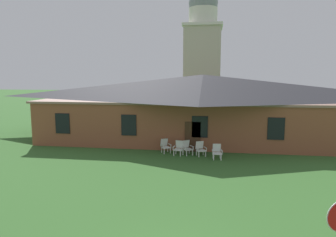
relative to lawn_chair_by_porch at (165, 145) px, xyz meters
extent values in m
cube|color=brown|center=(2.32, 5.62, 1.10)|extent=(25.22, 10.00, 3.20)
cube|color=#926D5E|center=(2.32, 5.62, 2.78)|extent=(25.73, 10.20, 0.16)
pyramid|color=#28282D|center=(2.32, 5.62, 3.85)|extent=(26.23, 10.40, 1.98)
cube|color=black|center=(-7.77, 0.59, 1.26)|extent=(1.10, 0.06, 1.50)
cube|color=black|center=(-2.72, 0.59, 1.26)|extent=(1.10, 0.06, 1.50)
cube|color=black|center=(2.32, 0.59, 1.26)|extent=(1.10, 0.06, 1.50)
cube|color=black|center=(7.37, 0.59, 1.26)|extent=(1.10, 0.06, 1.50)
cube|color=#422819|center=(1.84, 0.59, 0.55)|extent=(1.10, 0.06, 2.10)
cube|color=#BCB29E|center=(1.60, 22.19, 5.30)|extent=(4.80, 4.80, 11.61)
cube|color=silver|center=(1.60, 22.19, 11.29)|extent=(5.18, 5.18, 0.36)
cylinder|color=silver|center=(1.60, 22.19, 12.57)|extent=(3.80, 3.80, 2.20)
sphere|color=gray|center=(1.60, 22.19, 14.35)|extent=(3.88, 3.88, 3.88)
cube|color=silver|center=(0.38, -0.16, -0.32)|extent=(0.07, 0.07, 0.36)
cube|color=silver|center=(-0.01, -0.41, -0.32)|extent=(0.07, 0.07, 0.36)
cube|color=silver|center=(0.14, 0.21, -0.32)|extent=(0.07, 0.07, 0.36)
cube|color=silver|center=(-0.25, -0.04, -0.32)|extent=(0.07, 0.07, 0.36)
cube|color=silver|center=(0.07, -0.10, -0.11)|extent=(0.74, 0.73, 0.05)
cube|color=silver|center=(-0.10, 0.16, 0.19)|extent=(0.53, 0.44, 0.54)
cube|color=silver|center=(0.32, 0.04, 0.08)|extent=(0.30, 0.43, 0.03)
cube|color=silver|center=(0.41, -0.10, -0.03)|extent=(0.06, 0.06, 0.22)
cube|color=silver|center=(-0.17, -0.28, 0.08)|extent=(0.30, 0.43, 0.03)
cube|color=silver|center=(-0.08, -0.41, -0.03)|extent=(0.06, 0.06, 0.22)
cube|color=silver|center=(1.15, -0.85, -0.32)|extent=(0.06, 0.06, 0.36)
cube|color=silver|center=(0.70, -0.76, -0.32)|extent=(0.06, 0.06, 0.36)
cube|color=silver|center=(1.23, -0.42, -0.32)|extent=(0.06, 0.06, 0.36)
cube|color=silver|center=(0.78, -0.33, -0.32)|extent=(0.06, 0.06, 0.36)
cube|color=silver|center=(0.97, -0.59, -0.11)|extent=(0.63, 0.62, 0.05)
cube|color=silver|center=(1.03, -0.28, 0.19)|extent=(0.54, 0.29, 0.54)
cube|color=silver|center=(1.25, -0.67, 0.08)|extent=(0.15, 0.47, 0.03)
cube|color=silver|center=(1.21, -0.83, -0.03)|extent=(0.05, 0.05, 0.22)
cube|color=silver|center=(0.68, -0.55, 0.08)|extent=(0.15, 0.47, 0.03)
cube|color=silver|center=(0.64, -0.71, -0.03)|extent=(0.05, 0.05, 0.22)
cube|color=silver|center=(1.92, -0.47, -0.32)|extent=(0.07, 0.07, 0.36)
cube|color=silver|center=(1.54, -0.73, -0.32)|extent=(0.07, 0.07, 0.36)
cube|color=silver|center=(1.67, -0.10, -0.32)|extent=(0.07, 0.07, 0.36)
cube|color=silver|center=(1.29, -0.36, -0.32)|extent=(0.07, 0.07, 0.36)
cube|color=silver|center=(1.60, -0.42, -0.11)|extent=(0.74, 0.73, 0.05)
cube|color=silver|center=(1.43, -0.16, 0.19)|extent=(0.53, 0.45, 0.54)
cube|color=silver|center=(1.85, -0.27, 0.08)|extent=(0.32, 0.42, 0.03)
cube|color=silver|center=(1.95, -0.40, -0.03)|extent=(0.06, 0.06, 0.22)
cube|color=silver|center=(1.38, -0.60, 0.08)|extent=(0.32, 0.42, 0.03)
cube|color=silver|center=(1.47, -0.73, -0.03)|extent=(0.06, 0.06, 0.22)
cube|color=silver|center=(2.78, -0.72, -0.32)|extent=(0.07, 0.07, 0.36)
cube|color=silver|center=(2.35, -0.90, -0.32)|extent=(0.07, 0.07, 0.36)
cube|color=silver|center=(2.61, -0.31, -0.32)|extent=(0.07, 0.07, 0.36)
cube|color=silver|center=(2.18, -0.49, -0.32)|extent=(0.07, 0.07, 0.36)
cube|color=silver|center=(2.48, -0.61, -0.11)|extent=(0.70, 0.69, 0.05)
cube|color=silver|center=(2.36, -0.32, 0.19)|extent=(0.55, 0.37, 0.54)
cube|color=silver|center=(2.76, -0.51, 0.08)|extent=(0.24, 0.45, 0.03)
cube|color=silver|center=(2.82, -0.66, -0.03)|extent=(0.05, 0.05, 0.22)
cube|color=silver|center=(2.22, -0.74, 0.08)|extent=(0.24, 0.45, 0.03)
cube|color=silver|center=(2.28, -0.89, -0.03)|extent=(0.05, 0.05, 0.22)
cube|color=white|center=(3.76, -1.41, -0.32)|extent=(0.05, 0.05, 0.36)
cube|color=white|center=(3.31, -1.46, -0.32)|extent=(0.05, 0.05, 0.36)
cube|color=white|center=(3.72, -0.97, -0.32)|extent=(0.05, 0.05, 0.36)
cube|color=white|center=(3.26, -1.02, -0.32)|extent=(0.05, 0.05, 0.36)
cube|color=white|center=(3.51, -1.22, -0.11)|extent=(0.59, 0.57, 0.05)
cube|color=white|center=(3.48, -0.91, 0.19)|extent=(0.53, 0.24, 0.54)
cube|color=white|center=(3.81, -1.21, 0.08)|extent=(0.10, 0.47, 0.03)
cube|color=white|center=(3.82, -1.37, -0.03)|extent=(0.04, 0.04, 0.22)
cube|color=white|center=(3.23, -1.26, 0.08)|extent=(0.10, 0.47, 0.03)
cube|color=white|center=(3.24, -1.43, -0.03)|extent=(0.04, 0.04, 0.22)
camera|label=1|loc=(3.23, -20.18, 4.75)|focal=32.58mm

